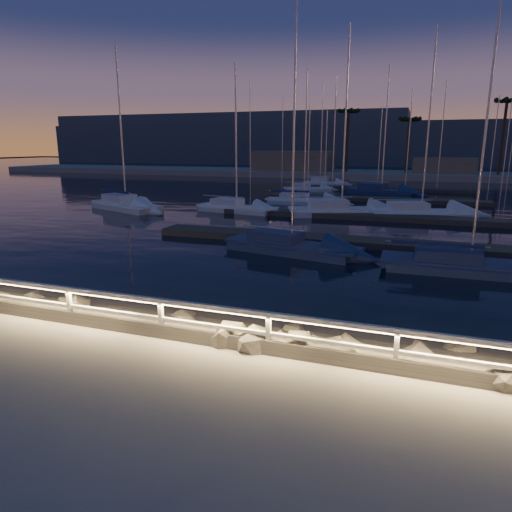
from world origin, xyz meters
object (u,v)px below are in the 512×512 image
(sailboat_d, at_px, (465,263))
(sailboat_g, at_px, (418,212))
(sailboat_m, at_px, (324,182))
(sailboat_j, at_px, (339,210))
(sailboat_n, at_px, (380,191))
(sailboat_k, at_px, (302,200))
(guard_rail, at_px, (228,318))
(sailboat_f, at_px, (235,207))
(sailboat_c, at_px, (288,245))
(sailboat_e, at_px, (125,204))
(sailboat_i, at_px, (306,188))

(sailboat_d, height_order, sailboat_g, sailboat_g)
(sailboat_d, distance_m, sailboat_m, 45.55)
(sailboat_j, bearing_deg, sailboat_n, 64.22)
(sailboat_j, distance_m, sailboat_k, 7.70)
(guard_rail, height_order, sailboat_d, sailboat_d)
(sailboat_k, bearing_deg, sailboat_n, 58.33)
(guard_rail, height_order, sailboat_j, sailboat_j)
(sailboat_j, xyz_separation_m, sailboat_k, (-4.58, 6.18, -0.07))
(sailboat_j, bearing_deg, sailboat_f, 165.66)
(sailboat_c, distance_m, sailboat_f, 15.51)
(sailboat_g, height_order, sailboat_j, sailboat_j)
(sailboat_f, xyz_separation_m, sailboat_m, (1.98, 28.84, -0.01))
(sailboat_k, bearing_deg, sailboat_m, 93.03)
(sailboat_e, bearing_deg, sailboat_m, 91.22)
(sailboat_f, bearing_deg, sailboat_m, 94.67)
(sailboat_f, xyz_separation_m, sailboat_g, (14.86, 2.09, 0.02))
(sailboat_e, height_order, sailboat_f, sailboat_e)
(sailboat_c, relative_size, sailboat_j, 0.86)
(sailboat_i, xyz_separation_m, sailboat_m, (0.27, 9.48, 0.01))
(sailboat_c, bearing_deg, sailboat_i, 112.85)
(guard_rail, height_order, sailboat_n, sailboat_n)
(sailboat_i, distance_m, sailboat_j, 19.79)
(sailboat_d, height_order, sailboat_k, sailboat_d)
(sailboat_m, relative_size, sailboat_n, 0.74)
(sailboat_j, xyz_separation_m, sailboat_m, (-6.78, 27.97, -0.07))
(sailboat_f, distance_m, sailboat_j, 8.80)
(sailboat_e, bearing_deg, sailboat_n, 67.39)
(sailboat_g, distance_m, sailboat_k, 11.78)
(sailboat_d, relative_size, sailboat_m, 1.23)
(guard_rail, xyz_separation_m, sailboat_f, (-10.45, 26.17, -0.96))
(guard_rail, xyz_separation_m, sailboat_d, (6.51, 12.00, -0.98))
(guard_rail, distance_m, sailboat_m, 55.67)
(sailboat_f, xyz_separation_m, sailboat_j, (8.76, 0.87, 0.05))
(sailboat_d, relative_size, sailboat_e, 0.95)
(guard_rail, height_order, sailboat_e, sailboat_e)
(sailboat_d, height_order, sailboat_f, sailboat_d)
(sailboat_e, distance_m, sailboat_g, 24.88)
(guard_rail, bearing_deg, sailboat_j, 93.58)
(sailboat_f, relative_size, sailboat_n, 0.85)
(sailboat_d, bearing_deg, sailboat_k, 120.37)
(sailboat_f, height_order, sailboat_i, sailboat_f)
(sailboat_d, distance_m, sailboat_n, 33.36)
(sailboat_d, bearing_deg, sailboat_i, 113.78)
(sailboat_g, distance_m, sailboat_n, 17.02)
(sailboat_k, bearing_deg, sailboat_g, -27.67)
(sailboat_e, relative_size, sailboat_m, 1.30)
(sailboat_k, relative_size, sailboat_m, 1.18)
(sailboat_d, xyz_separation_m, sailboat_e, (-26.65, 12.20, 0.08))
(sailboat_g, bearing_deg, sailboat_j, 176.60)
(guard_rail, distance_m, sailboat_c, 13.33)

